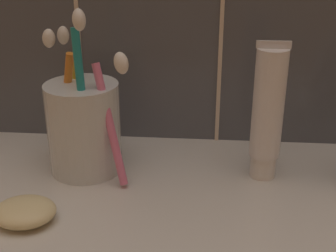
# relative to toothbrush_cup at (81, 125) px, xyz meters

# --- Properties ---
(sink_counter) EXTENTS (0.71, 0.31, 0.02)m
(sink_counter) POSITION_rel_toothbrush_cup_xyz_m (0.14, -0.06, -0.07)
(sink_counter) COLOR silver
(sink_counter) RESTS_ON ground
(toothbrush_cup) EXTENTS (0.12, 0.11, 0.19)m
(toothbrush_cup) POSITION_rel_toothbrush_cup_xyz_m (0.00, 0.00, 0.00)
(toothbrush_cup) COLOR silver
(toothbrush_cup) RESTS_ON sink_counter
(toothpaste_tube) EXTENTS (0.04, 0.03, 0.16)m
(toothpaste_tube) POSITION_rel_toothbrush_cup_xyz_m (0.21, 0.00, 0.02)
(toothpaste_tube) COLOR white
(toothpaste_tube) RESTS_ON sink_counter
(soap_bar) EXTENTS (0.06, 0.05, 0.02)m
(soap_bar) POSITION_rel_toothbrush_cup_xyz_m (-0.03, -0.11, -0.05)
(soap_bar) COLOR beige
(soap_bar) RESTS_ON sink_counter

